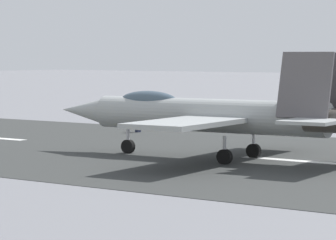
# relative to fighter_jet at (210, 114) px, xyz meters

# --- Properties ---
(ground_plane) EXTENTS (400.00, 400.00, 0.00)m
(ground_plane) POSITION_rel_fighter_jet_xyz_m (-5.50, -1.79, -2.34)
(ground_plane) COLOR slate
(runway_strip) EXTENTS (240.00, 26.00, 0.02)m
(runway_strip) POSITION_rel_fighter_jet_xyz_m (-5.52, -1.79, -2.33)
(runway_strip) COLOR #323433
(runway_strip) RESTS_ON ground
(fighter_jet) EXTENTS (17.75, 14.56, 5.54)m
(fighter_jet) POSITION_rel_fighter_jet_xyz_m (0.00, 0.00, 0.00)
(fighter_jet) COLOR #9BA0A0
(fighter_jet) RESTS_ON ground
(crew_person) EXTENTS (0.56, 0.50, 1.69)m
(crew_person) POSITION_rel_fighter_jet_xyz_m (12.70, -10.66, -1.50)
(crew_person) COLOR #1E2338
(crew_person) RESTS_ON ground
(marker_cone_mid) EXTENTS (0.44, 0.44, 0.55)m
(marker_cone_mid) POSITION_rel_fighter_jet_xyz_m (4.10, -15.19, -2.06)
(marker_cone_mid) COLOR orange
(marker_cone_mid) RESTS_ON ground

